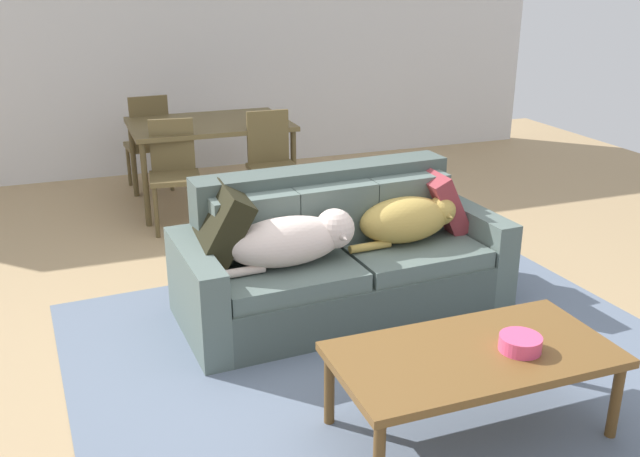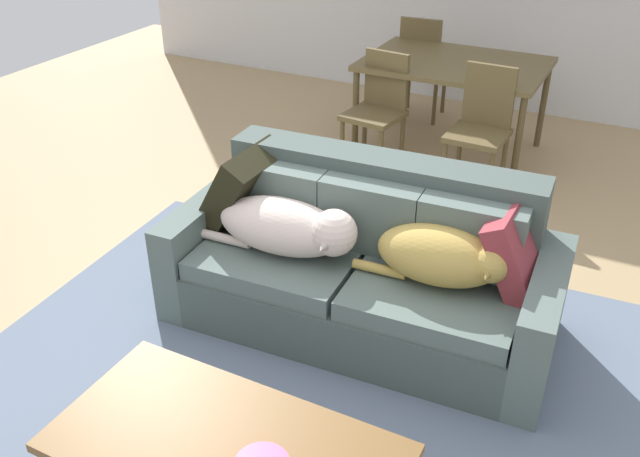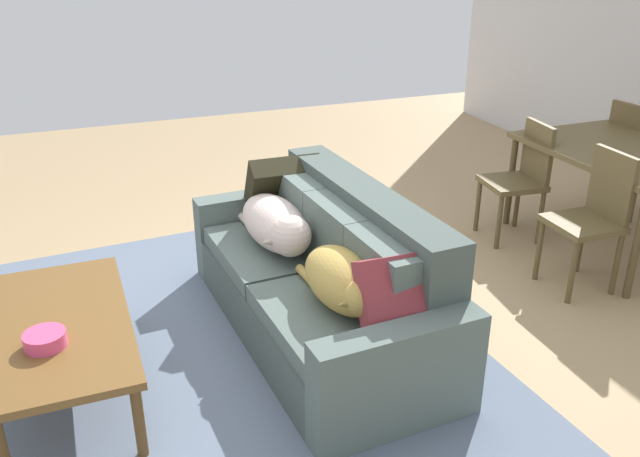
{
  "view_description": "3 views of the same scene",
  "coord_description": "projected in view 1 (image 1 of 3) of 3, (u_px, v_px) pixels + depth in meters",
  "views": [
    {
      "loc": [
        -1.34,
        -3.46,
        2.03
      ],
      "look_at": [
        0.09,
        0.39,
        0.52
      ],
      "focal_mm": 39.5,
      "sensor_mm": 36.0,
      "label": 1
    },
    {
      "loc": [
        1.38,
        -2.52,
        2.34
      ],
      "look_at": [
        -0.0,
        0.18,
        0.58
      ],
      "focal_mm": 39.0,
      "sensor_mm": 36.0,
      "label": 2
    },
    {
      "loc": [
        3.34,
        -0.95,
        2.17
      ],
      "look_at": [
        0.09,
        0.32,
        0.61
      ],
      "focal_mm": 37.73,
      "sensor_mm": 36.0,
      "label": 3
    }
  ],
  "objects": [
    {
      "name": "throw_pillow_by_left_arm",
      "position": [
        219.0,
        228.0,
        4.07
      ],
      "size": [
        0.37,
        0.47,
        0.48
      ],
      "primitive_type": "cube",
      "rotation": [
        0.0,
        0.52,
        -0.02
      ],
      "color": "black",
      "rests_on": "couch"
    },
    {
      "name": "couch",
      "position": [
        339.0,
        258.0,
        4.41
      ],
      "size": [
        2.06,
        0.97,
        0.86
      ],
      "rotation": [
        0.0,
        0.0,
        0.06
      ],
      "color": "#46534F",
      "rests_on": "ground"
    },
    {
      "name": "ground_plane",
      "position": [
        328.0,
        333.0,
        4.19
      ],
      "size": [
        10.0,
        10.0,
        0.0
      ],
      "primitive_type": "plane",
      "color": "tan"
    },
    {
      "name": "back_partition",
      "position": [
        189.0,
        40.0,
        7.23
      ],
      "size": [
        8.0,
        0.12,
        2.7
      ],
      "primitive_type": "cube",
      "color": "silver",
      "rests_on": "ground"
    },
    {
      "name": "dining_chair_near_left",
      "position": [
        174.0,
        169.0,
        5.76
      ],
      "size": [
        0.45,
        0.45,
        0.89
      ],
      "rotation": [
        0.0,
        0.0,
        -0.12
      ],
      "color": "brown",
      "rests_on": "ground"
    },
    {
      "name": "throw_pillow_by_right_arm",
      "position": [
        439.0,
        201.0,
        4.64
      ],
      "size": [
        0.29,
        0.41,
        0.42
      ],
      "primitive_type": "cube",
      "rotation": [
        0.0,
        -0.45,
        -0.02
      ],
      "color": "maroon",
      "rests_on": "couch"
    },
    {
      "name": "dog_on_left_cushion",
      "position": [
        295.0,
        239.0,
        4.07
      ],
      "size": [
        0.89,
        0.37,
        0.3
      ],
      "rotation": [
        0.0,
        0.0,
        0.06
      ],
      "color": "beige",
      "rests_on": "couch"
    },
    {
      "name": "area_rug",
      "position": [
        401.0,
        374.0,
        3.75
      ],
      "size": [
        3.49,
        3.38,
        0.01
      ],
      "primitive_type": "cube",
      "rotation": [
        0.0,
        0.0,
        0.06
      ],
      "color": "slate",
      "rests_on": "ground"
    },
    {
      "name": "dining_chair_far_left",
      "position": [
        149.0,
        139.0,
        6.72
      ],
      "size": [
        0.43,
        0.43,
        0.93
      ],
      "rotation": [
        0.0,
        0.0,
        3.22
      ],
      "color": "brown",
      "rests_on": "ground"
    },
    {
      "name": "dining_table",
      "position": [
        209.0,
        129.0,
        6.3
      ],
      "size": [
        1.39,
        0.98,
        0.75
      ],
      "color": "brown",
      "rests_on": "ground"
    },
    {
      "name": "dog_on_right_cushion",
      "position": [
        408.0,
        219.0,
        4.41
      ],
      "size": [
        0.76,
        0.36,
        0.29
      ],
      "rotation": [
        0.0,
        0.0,
        0.06
      ],
      "color": "tan",
      "rests_on": "couch"
    },
    {
      "name": "coffee_table",
      "position": [
        473.0,
        359.0,
        3.17
      ],
      "size": [
        1.28,
        0.65,
        0.43
      ],
      "color": "brown",
      "rests_on": "ground"
    },
    {
      "name": "dining_chair_near_right",
      "position": [
        272.0,
        160.0,
        5.97
      ],
      "size": [
        0.41,
        0.41,
        0.92
      ],
      "rotation": [
        0.0,
        0.0,
        -0.03
      ],
      "color": "brown",
      "rests_on": "ground"
    },
    {
      "name": "bowl_on_coffee_table",
      "position": [
        520.0,
        343.0,
        3.15
      ],
      "size": [
        0.19,
        0.19,
        0.07
      ],
      "primitive_type": "cylinder",
      "color": "#EA4C7F",
      "rests_on": "coffee_table"
    }
  ]
}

